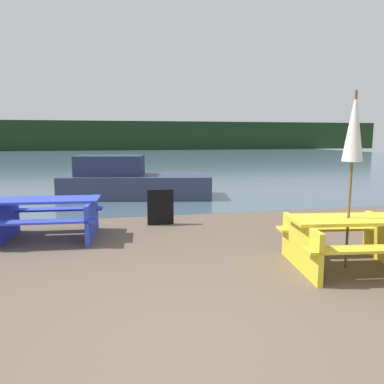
{
  "coord_description": "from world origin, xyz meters",
  "views": [
    {
      "loc": [
        -0.62,
        -2.98,
        1.85
      ],
      "look_at": [
        0.78,
        3.59,
        0.85
      ],
      "focal_mm": 35.0,
      "sensor_mm": 36.0,
      "label": 1
    }
  ],
  "objects_px": {
    "picnic_table_blue": "(49,214)",
    "signboard": "(160,207)",
    "picnic_table_yellow": "(347,237)",
    "umbrella_white": "(354,129)",
    "boat": "(132,182)"
  },
  "relations": [
    {
      "from": "picnic_table_yellow",
      "to": "umbrella_white",
      "type": "distance_m",
      "value": 1.52
    },
    {
      "from": "boat",
      "to": "signboard",
      "type": "xyz_separation_m",
      "value": [
        0.41,
        -3.83,
        -0.1
      ]
    },
    {
      "from": "umbrella_white",
      "to": "boat",
      "type": "relative_size",
      "value": 0.52
    },
    {
      "from": "signboard",
      "to": "picnic_table_blue",
      "type": "bearing_deg",
      "value": -161.82
    },
    {
      "from": "picnic_table_blue",
      "to": "signboard",
      "type": "relative_size",
      "value": 2.53
    },
    {
      "from": "picnic_table_blue",
      "to": "signboard",
      "type": "xyz_separation_m",
      "value": [
        2.12,
        0.7,
        -0.08
      ]
    },
    {
      "from": "picnic_table_blue",
      "to": "signboard",
      "type": "height_order",
      "value": "signboard"
    },
    {
      "from": "boat",
      "to": "signboard",
      "type": "distance_m",
      "value": 3.85
    },
    {
      "from": "picnic_table_blue",
      "to": "umbrella_white",
      "type": "bearing_deg",
      "value": -29.54
    },
    {
      "from": "signboard",
      "to": "umbrella_white",
      "type": "bearing_deg",
      "value": -54.66
    },
    {
      "from": "picnic_table_yellow",
      "to": "umbrella_white",
      "type": "relative_size",
      "value": 0.72
    },
    {
      "from": "boat",
      "to": "picnic_table_yellow",
      "type": "bearing_deg",
      "value": -58.73
    },
    {
      "from": "umbrella_white",
      "to": "signboard",
      "type": "distance_m",
      "value": 4.2
    },
    {
      "from": "umbrella_white",
      "to": "boat",
      "type": "distance_m",
      "value": 7.63
    },
    {
      "from": "picnic_table_yellow",
      "to": "boat",
      "type": "bearing_deg",
      "value": 110.78
    }
  ]
}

